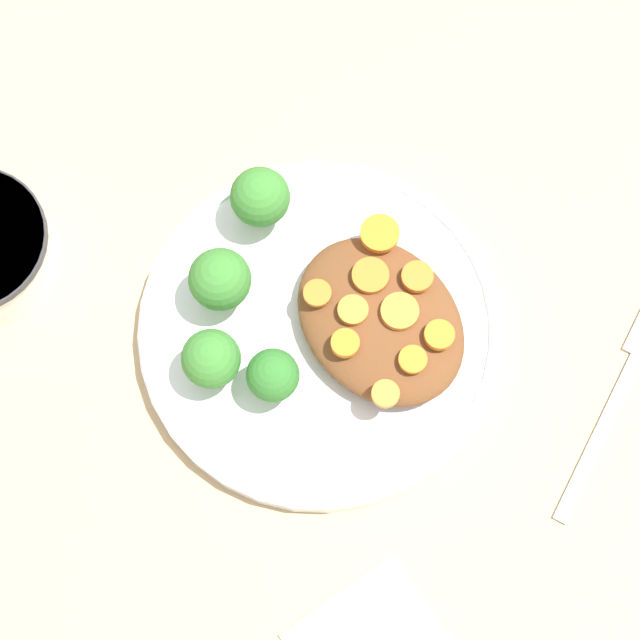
{
  "coord_description": "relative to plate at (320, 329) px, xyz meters",
  "views": [
    {
      "loc": [
        -0.18,
        0.14,
        0.74
      ],
      "look_at": [
        0.0,
        0.0,
        0.03
      ],
      "focal_mm": 60.0,
      "sensor_mm": 36.0,
      "label": 1
    }
  ],
  "objects": [
    {
      "name": "carrot_slice_5",
      "position": [
        0.02,
        -0.07,
        0.04
      ],
      "size": [
        0.03,
        0.03,
        0.01
      ],
      "primitive_type": "cylinder",
      "color": "orange",
      "rests_on": "stew_mound"
    },
    {
      "name": "carrot_slice_1",
      "position": [
        -0.0,
        -0.04,
        0.04
      ],
      "size": [
        0.03,
        0.03,
        0.0
      ],
      "primitive_type": "cylinder",
      "color": "orange",
      "rests_on": "stew_mound"
    },
    {
      "name": "broccoli_floret_3",
      "position": [
        0.02,
        0.08,
        0.04
      ],
      "size": [
        0.04,
        0.04,
        0.05
      ],
      "color": "#7FA85B",
      "rests_on": "plate"
    },
    {
      "name": "carrot_slice_6",
      "position": [
        0.01,
        -0.01,
        0.04
      ],
      "size": [
        0.02,
        0.02,
        0.0
      ],
      "primitive_type": "cylinder",
      "color": "orange",
      "rests_on": "stew_mound"
    },
    {
      "name": "fork",
      "position": [
        -0.16,
        -0.16,
        -0.01
      ],
      "size": [
        0.09,
        0.18,
        0.01
      ],
      "rotation": [
        0.0,
        0.0,
        5.13
      ],
      "color": "#BBBBBB",
      "rests_on": "ground_plane"
    },
    {
      "name": "ground_plane",
      "position": [
        0.0,
        0.0,
        -0.01
      ],
      "size": [
        4.0,
        4.0,
        0.0
      ],
      "primitive_type": "plane",
      "color": "tan"
    },
    {
      "name": "carrot_slice_3",
      "position": [
        -0.02,
        -0.07,
        0.04
      ],
      "size": [
        0.02,
        0.02,
        0.01
      ],
      "primitive_type": "cylinder",
      "color": "orange",
      "rests_on": "stew_mound"
    },
    {
      "name": "carrot_slice_0",
      "position": [
        -0.06,
        -0.03,
        0.04
      ],
      "size": [
        0.02,
        0.02,
        0.0
      ],
      "primitive_type": "cylinder",
      "color": "orange",
      "rests_on": "stew_mound"
    },
    {
      "name": "carrot_slice_9",
      "position": [
        -0.03,
        -0.04,
        0.04
      ],
      "size": [
        0.03,
        0.03,
        0.01
      ],
      "primitive_type": "cylinder",
      "color": "orange",
      "rests_on": "stew_mound"
    },
    {
      "name": "stew_mound",
      "position": [
        -0.03,
        -0.03,
        0.02
      ],
      "size": [
        0.13,
        0.11,
        0.03
      ],
      "primitive_type": "ellipsoid",
      "color": "brown",
      "rests_on": "plate"
    },
    {
      "name": "carrot_slice_7",
      "position": [
        -0.01,
        -0.02,
        0.04
      ],
      "size": [
        0.02,
        0.02,
        0.0
      ],
      "primitive_type": "cylinder",
      "color": "orange",
      "rests_on": "stew_mound"
    },
    {
      "name": "plate",
      "position": [
        0.0,
        0.0,
        0.0
      ],
      "size": [
        0.26,
        0.26,
        0.02
      ],
      "color": "white",
      "rests_on": "ground_plane"
    },
    {
      "name": "carrot_slice_4",
      "position": [
        -0.06,
        -0.05,
        0.04
      ],
      "size": [
        0.02,
        0.02,
        0.01
      ],
      "primitive_type": "cylinder",
      "color": "orange",
      "rests_on": "stew_mound"
    },
    {
      "name": "broccoli_floret_2",
      "position": [
        0.09,
        -0.02,
        0.04
      ],
      "size": [
        0.04,
        0.04,
        0.06
      ],
      "color": "#759E51",
      "rests_on": "plate"
    },
    {
      "name": "broccoli_floret_0",
      "position": [
        0.06,
        0.04,
        0.04
      ],
      "size": [
        0.04,
        0.04,
        0.06
      ],
      "color": "#7FA85B",
      "rests_on": "plate"
    },
    {
      "name": "broccoli_floret_1",
      "position": [
        -0.02,
        0.05,
        0.04
      ],
      "size": [
        0.04,
        0.04,
        0.05
      ],
      "color": "#7FA85B",
      "rests_on": "plate"
    },
    {
      "name": "carrot_slice_2",
      "position": [
        -0.03,
        0.0,
        0.04
      ],
      "size": [
        0.02,
        0.02,
        0.01
      ],
      "primitive_type": "cylinder",
      "color": "orange",
      "rests_on": "stew_mound"
    },
    {
      "name": "carrot_slice_8",
      "position": [
        -0.07,
        -0.0,
        0.04
      ],
      "size": [
        0.02,
        0.02,
        0.01
      ],
      "primitive_type": "cylinder",
      "color": "orange",
      "rests_on": "stew_mound"
    }
  ]
}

